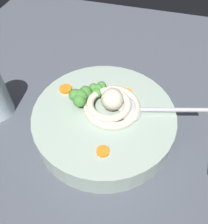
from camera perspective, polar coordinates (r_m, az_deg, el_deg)
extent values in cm
cube|color=#474C56|center=(49.04, 4.44, -5.65)|extent=(105.97, 105.97, 3.40)
cylinder|color=#9EB2A3|center=(45.63, 0.00, -2.13)|extent=(27.36, 27.36, 5.31)
cylinder|color=#B27A33|center=(45.46, 0.00, -1.96)|extent=(24.08, 24.08, 4.88)
torus|color=beige|center=(43.51, 1.99, 1.40)|extent=(10.79, 10.79, 1.49)
torus|color=beige|center=(42.24, 1.19, 1.91)|extent=(11.56, 11.56, 1.34)
sphere|color=beige|center=(42.07, 2.06, 3.13)|extent=(4.18, 4.18, 4.18)
ellipsoid|color=#B7B7BC|center=(43.18, 6.37, 0.64)|extent=(6.95, 5.84, 1.60)
cylinder|color=#B7B7BC|center=(44.60, 15.99, 0.55)|extent=(4.76, 14.67, 0.80)
cylinder|color=#7A9E60|center=(45.99, -1.36, 4.47)|extent=(0.99, 0.99, 1.06)
sphere|color=#478938|center=(44.92, -1.39, 5.81)|extent=(1.95, 1.95, 1.95)
sphere|color=#478938|center=(44.39, -1.76, 4.80)|extent=(1.95, 1.95, 1.95)
sphere|color=#478938|center=(45.51, -0.64, 6.40)|extent=(1.95, 1.95, 1.95)
sphere|color=#478938|center=(45.24, -2.58, 5.92)|extent=(1.95, 1.95, 1.95)
cylinder|color=#7A9E60|center=(44.54, -5.43, 2.48)|extent=(1.23, 1.23, 1.32)
sphere|color=#478938|center=(43.18, -5.61, 4.15)|extent=(2.42, 2.42, 2.42)
sphere|color=#478938|center=(42.58, -6.13, 2.81)|extent=(2.42, 2.42, 2.42)
sphere|color=#478938|center=(43.84, -4.58, 4.94)|extent=(2.42, 2.42, 2.42)
sphere|color=#478938|center=(43.66, -7.09, 4.29)|extent=(2.42, 2.42, 2.42)
cylinder|color=orange|center=(46.90, 5.64, 4.81)|extent=(2.30, 2.30, 0.47)
cylinder|color=orange|center=(38.41, -0.28, -9.71)|extent=(2.16, 2.16, 0.49)
cylinder|color=orange|center=(47.97, -9.50, 5.66)|extent=(2.52, 2.52, 0.61)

